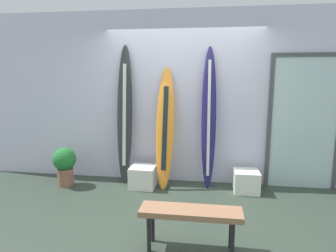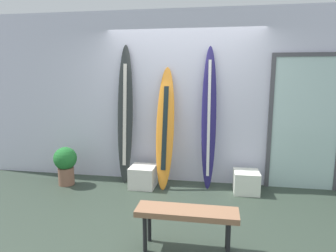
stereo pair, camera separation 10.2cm
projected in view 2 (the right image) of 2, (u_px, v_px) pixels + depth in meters
ground at (172, 214)px, 3.91m from camera, size 8.00×8.00×0.04m
wall_back at (184, 98)px, 4.92m from camera, size 7.20×0.20×2.80m
surfboard_charcoal at (125, 116)px, 4.86m from camera, size 0.26×0.30×2.26m
surfboard_sunset at (165, 129)px, 4.69m from camera, size 0.29×0.48×1.91m
surfboard_navy at (209, 119)px, 4.62m from camera, size 0.24×0.33×2.22m
display_block_left at (143, 177)px, 4.77m from camera, size 0.40×0.40×0.34m
display_block_center at (246, 182)px, 4.55m from camera, size 0.38×0.38×0.33m
glass_door at (305, 121)px, 4.55m from camera, size 1.09×0.06×2.11m
potted_plant at (66, 163)px, 4.83m from camera, size 0.37×0.37×0.63m
bench at (187, 215)px, 3.02m from camera, size 1.04×0.29×0.45m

